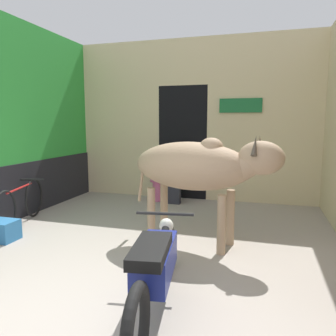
{
  "coord_description": "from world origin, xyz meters",
  "views": [
    {
      "loc": [
        1.44,
        -2.12,
        1.63
      ],
      "look_at": [
        0.21,
        2.09,
        1.02
      ],
      "focal_mm": 35.0,
      "sensor_mm": 36.0,
      "label": 1
    }
  ],
  "objects_px": {
    "bicycle": "(21,204)",
    "plastic_stool": "(158,190)",
    "cow": "(199,167)",
    "shopkeeper_seated": "(175,171)",
    "motorcycle_near": "(155,266)",
    "crate": "(1,230)"
  },
  "relations": [
    {
      "from": "bicycle",
      "to": "plastic_stool",
      "type": "bearing_deg",
      "value": 53.96
    },
    {
      "from": "cow",
      "to": "shopkeeper_seated",
      "type": "height_order",
      "value": "cow"
    },
    {
      "from": "cow",
      "to": "plastic_stool",
      "type": "relative_size",
      "value": 4.65
    },
    {
      "from": "motorcycle_near",
      "to": "cow",
      "type": "bearing_deg",
      "value": 88.96
    },
    {
      "from": "plastic_stool",
      "to": "crate",
      "type": "relative_size",
      "value": 1.01
    },
    {
      "from": "shopkeeper_seated",
      "to": "crate",
      "type": "distance_m",
      "value": 3.35
    },
    {
      "from": "cow",
      "to": "bicycle",
      "type": "height_order",
      "value": "cow"
    },
    {
      "from": "cow",
      "to": "motorcycle_near",
      "type": "bearing_deg",
      "value": -91.04
    },
    {
      "from": "cow",
      "to": "crate",
      "type": "relative_size",
      "value": 4.69
    },
    {
      "from": "cow",
      "to": "bicycle",
      "type": "bearing_deg",
      "value": 179.69
    },
    {
      "from": "bicycle",
      "to": "crate",
      "type": "relative_size",
      "value": 3.67
    },
    {
      "from": "bicycle",
      "to": "shopkeeper_seated",
      "type": "relative_size",
      "value": 1.32
    },
    {
      "from": "cow",
      "to": "motorcycle_near",
      "type": "xyz_separation_m",
      "value": [
        -0.03,
        -1.7,
        -0.63
      ]
    },
    {
      "from": "motorcycle_near",
      "to": "plastic_stool",
      "type": "bearing_deg",
      "value": 107.68
    },
    {
      "from": "motorcycle_near",
      "to": "plastic_stool",
      "type": "relative_size",
      "value": 4.58
    },
    {
      "from": "shopkeeper_seated",
      "to": "plastic_stool",
      "type": "distance_m",
      "value": 0.56
    },
    {
      "from": "cow",
      "to": "plastic_stool",
      "type": "bearing_deg",
      "value": 120.09
    },
    {
      "from": "shopkeeper_seated",
      "to": "plastic_stool",
      "type": "relative_size",
      "value": 2.75
    },
    {
      "from": "motorcycle_near",
      "to": "bicycle",
      "type": "height_order",
      "value": "motorcycle_near"
    },
    {
      "from": "motorcycle_near",
      "to": "crate",
      "type": "xyz_separation_m",
      "value": [
        -2.63,
        1.07,
        -0.28
      ]
    },
    {
      "from": "shopkeeper_seated",
      "to": "plastic_stool",
      "type": "xyz_separation_m",
      "value": [
        -0.37,
        0.03,
        -0.41
      ]
    },
    {
      "from": "cow",
      "to": "crate",
      "type": "bearing_deg",
      "value": -166.6
    }
  ]
}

